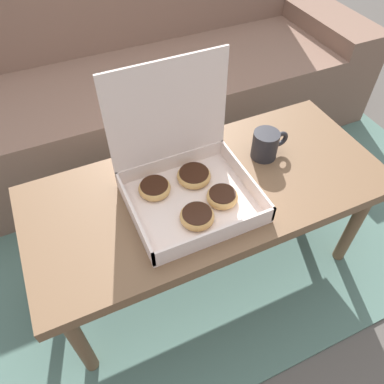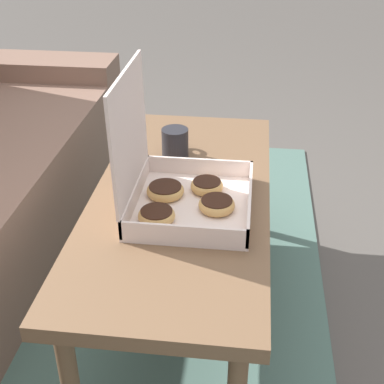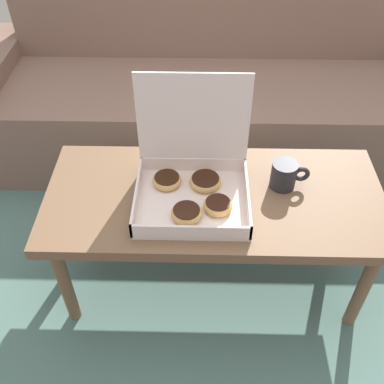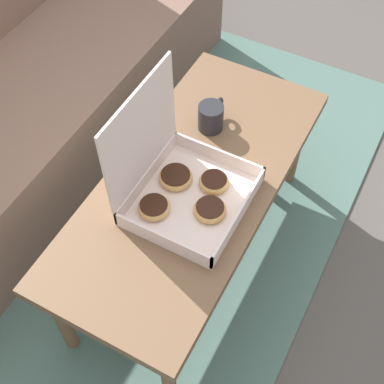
% 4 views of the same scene
% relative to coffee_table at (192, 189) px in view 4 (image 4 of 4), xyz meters
% --- Properties ---
extents(ground_plane, '(12.00, 12.00, 0.00)m').
position_rel_coffee_table_xyz_m(ground_plane, '(0.00, 0.12, -0.41)').
color(ground_plane, '#514C47').
extents(area_rug, '(2.53, 1.79, 0.01)m').
position_rel_coffee_table_xyz_m(area_rug, '(0.00, 0.42, -0.41)').
color(area_rug, '#4C6B60').
rests_on(area_rug, ground_plane).
extents(coffee_table, '(1.13, 0.50, 0.46)m').
position_rel_coffee_table_xyz_m(coffee_table, '(0.00, 0.00, 0.00)').
color(coffee_table, brown).
rests_on(coffee_table, ground_plane).
extents(pastry_box, '(0.36, 0.33, 0.38)m').
position_rel_coffee_table_xyz_m(pastry_box, '(-0.07, 0.00, 0.12)').
color(pastry_box, silver).
rests_on(pastry_box, coffee_table).
extents(coffee_mug, '(0.13, 0.09, 0.10)m').
position_rel_coffee_table_xyz_m(coffee_mug, '(0.23, 0.05, 0.10)').
color(coffee_mug, '#232328').
rests_on(coffee_mug, coffee_table).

